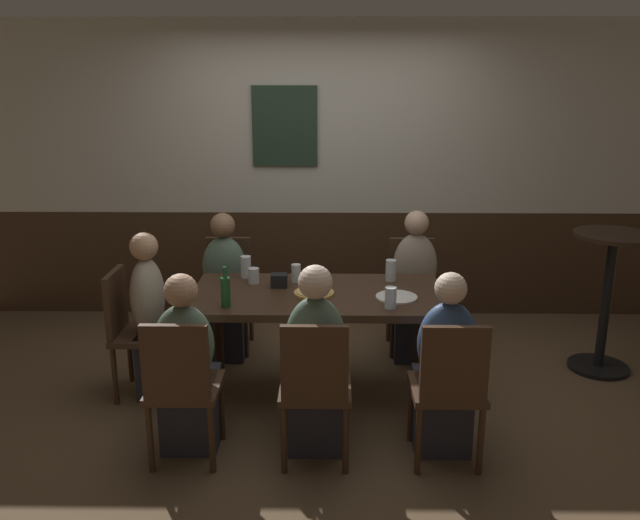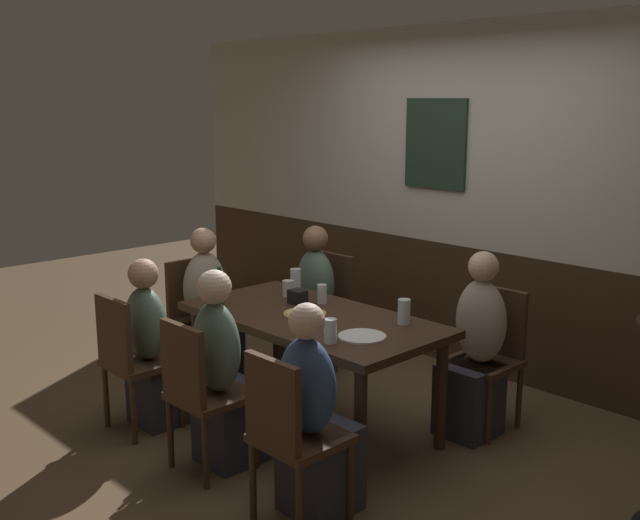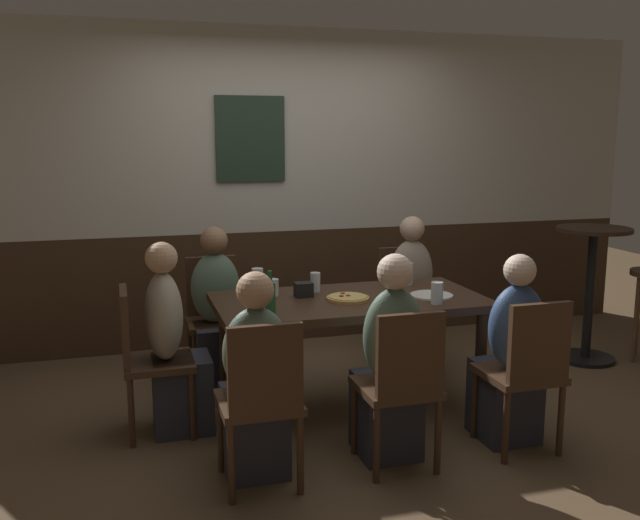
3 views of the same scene
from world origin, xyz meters
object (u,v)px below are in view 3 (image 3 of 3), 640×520
(chair_mid_near, at_px, (402,380))
(beer_glass_half, at_px, (437,294))
(person_left_far, at_px, (217,320))
(pint_glass_amber, at_px, (315,283))
(beer_bottle_green, at_px, (270,298))
(chair_head_west, at_px, (145,353))
(tumbler_water, at_px, (258,281))
(chair_left_near, at_px, (261,395))
(person_right_near, at_px, (510,364))
(dining_table, at_px, (349,311))
(tumbler_short, at_px, (273,289))
(chair_right_near, at_px, (527,367))
(person_left_near, at_px, (255,391))
(pizza, at_px, (348,298))
(condiment_caddy, at_px, (304,290))
(person_head_west, at_px, (173,353))
(beer_glass_tall, at_px, (408,275))
(chair_right_far, at_px, (404,298))
(person_mid_near, at_px, (390,373))
(person_right_far, at_px, (413,305))
(side_bar_table, at_px, (590,283))
(plate_white_large, at_px, (432,295))
(chair_left_far, at_px, (214,312))

(chair_mid_near, relative_size, beer_glass_half, 6.50)
(person_left_far, relative_size, beer_glass_half, 8.31)
(pint_glass_amber, xyz_separation_m, beer_bottle_green, (-0.41, -0.52, 0.05))
(chair_head_west, bearing_deg, tumbler_water, 24.02)
(chair_left_near, xyz_separation_m, chair_mid_near, (0.74, 0.00, 0.00))
(person_left_far, height_order, person_right_near, person_left_far)
(dining_table, xyz_separation_m, beer_glass_half, (0.46, -0.29, 0.15))
(chair_head_west, height_order, tumbler_short, chair_head_west)
(chair_right_near, relative_size, person_left_near, 0.81)
(chair_left_near, xyz_separation_m, pint_glass_amber, (0.58, 1.08, 0.30))
(pizza, relative_size, pint_glass_amber, 2.11)
(beer_glass_half, relative_size, condiment_caddy, 1.23)
(person_head_west, height_order, beer_glass_tall, person_head_west)
(chair_head_west, bearing_deg, dining_table, 0.00)
(person_left_near, bearing_deg, chair_right_near, -6.36)
(chair_right_far, xyz_separation_m, person_mid_near, (-0.74, -1.53, -0.02))
(chair_left_near, relative_size, beer_bottle_green, 3.40)
(person_right_far, bearing_deg, pint_glass_amber, -153.44)
(person_head_west, bearing_deg, beer_bottle_green, -28.23)
(person_left_far, xyz_separation_m, person_right_near, (1.48, -1.36, -0.01))
(person_mid_near, relative_size, tumbler_water, 7.32)
(chair_head_west, relative_size, beer_glass_tall, 5.86)
(chair_left_near, xyz_separation_m, chair_right_far, (1.48, 1.69, 0.00))
(dining_table, distance_m, side_bar_table, 2.15)
(chair_right_near, relative_size, chair_right_far, 1.00)
(person_right_near, height_order, pizza, person_right_near)
(condiment_caddy, bearing_deg, person_head_west, -171.76)
(chair_right_near, distance_m, pint_glass_amber, 1.43)
(person_right_near, bearing_deg, person_left_near, 179.98)
(chair_head_west, height_order, chair_left_near, same)
(chair_left_near, xyz_separation_m, person_right_near, (1.48, 0.16, -0.04))
(beer_glass_tall, distance_m, condiment_caddy, 0.79)
(pizza, distance_m, plate_white_large, 0.54)
(chair_right_near, bearing_deg, plate_white_large, 106.81)
(tumbler_short, distance_m, beer_bottle_green, 0.50)
(chair_left_far, distance_m, chair_right_near, 2.24)
(person_right_near, distance_m, tumbler_short, 1.51)
(chair_right_far, distance_m, chair_mid_near, 1.84)
(person_left_far, distance_m, beer_glass_half, 1.58)
(person_left_near, xyz_separation_m, condiment_caddy, (0.47, 0.80, 0.33))
(chair_right_near, relative_size, tumbler_water, 5.63)
(pizza, xyz_separation_m, plate_white_large, (0.54, -0.06, -0.01))
(chair_mid_near, bearing_deg, dining_table, 90.00)
(chair_left_far, bearing_deg, beer_glass_half, -43.57)
(beer_glass_half, xyz_separation_m, side_bar_table, (1.65, 0.72, -0.19))
(chair_right_far, distance_m, person_mid_near, 1.69)
(chair_left_near, bearing_deg, tumbler_water, 79.32)
(pint_glass_amber, height_order, beer_bottle_green, beer_bottle_green)
(person_left_near, relative_size, tumbler_water, 6.98)
(chair_right_near, relative_size, person_mid_near, 0.77)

